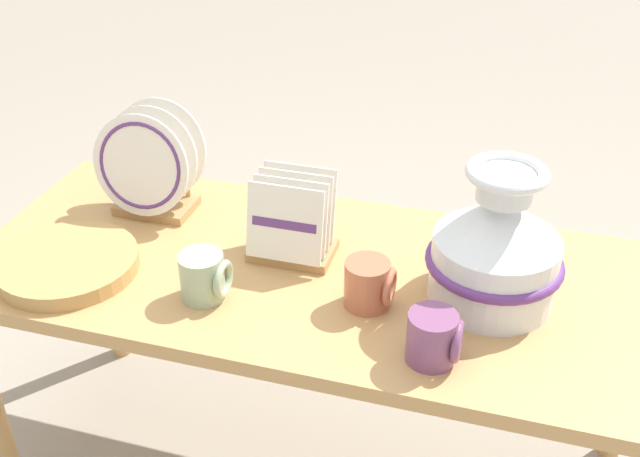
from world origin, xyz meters
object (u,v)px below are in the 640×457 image
Objects in this scene: mug_sage_glaze at (205,277)px; mug_plum_glaze at (434,338)px; wicker_charger_stack at (68,264)px; mug_terracotta_glaze at (370,284)px; ceramic_vase at (496,247)px; dish_rack_square_plates at (292,227)px; dish_rack_round_plates at (150,170)px.

mug_sage_glaze is 1.00× the size of mug_plum_glaze.
wicker_charger_stack is 3.01× the size of mug_terracotta_glaze.
ceramic_vase reaches higher than dish_rack_square_plates.
mug_sage_glaze is 0.34m from mug_terracotta_glaze.
mug_plum_glaze is at bearing -36.16° from dish_rack_square_plates.
mug_plum_glaze is at bearing -25.03° from dish_rack_round_plates.
mug_plum_glaze is (0.36, -0.27, -0.02)m from dish_rack_square_plates.
dish_rack_square_plates is (-0.45, 0.04, -0.05)m from ceramic_vase.
mug_plum_glaze is at bearing -7.13° from mug_sage_glaze.
dish_rack_square_plates is 1.90× the size of mug_sage_glaze.
mug_sage_glaze is 0.49m from mug_plum_glaze.
mug_plum_glaze is 0.20m from mug_terracotta_glaze.
ceramic_vase is at bearing 15.97° from mug_sage_glaze.
dish_rack_square_plates is 0.63× the size of wicker_charger_stack.
dish_rack_round_plates reaches higher than dish_rack_square_plates.
ceramic_vase is 0.27m from mug_terracotta_glaze.
mug_plum_glaze reaches higher than wicker_charger_stack.
dish_rack_round_plates is 0.64m from mug_terracotta_glaze.
dish_rack_round_plates is at bearing 154.97° from mug_plum_glaze.
wicker_charger_stack is 3.01× the size of mug_sage_glaze.
ceramic_vase is at bearing -8.64° from dish_rack_round_plates.
dish_rack_square_plates is at bearing 174.83° from ceramic_vase.
dish_rack_square_plates reaches higher than mug_sage_glaze.
ceramic_vase reaches higher than mug_terracotta_glaze.
ceramic_vase reaches higher than mug_sage_glaze.
wicker_charger_stack is at bearing 179.41° from mug_sage_glaze.
dish_rack_square_plates is at bearing -12.52° from dish_rack_round_plates.
ceramic_vase is 1.14× the size of dish_rack_round_plates.
ceramic_vase reaches higher than mug_plum_glaze.
dish_rack_round_plates is 2.63× the size of mug_sage_glaze.
dish_rack_round_plates is 0.40m from dish_rack_square_plates.
mug_terracotta_glaze is (-0.24, -0.09, -0.08)m from ceramic_vase.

